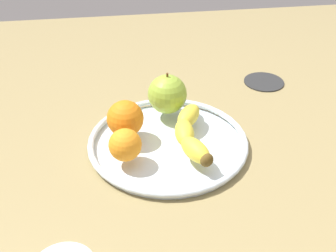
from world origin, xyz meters
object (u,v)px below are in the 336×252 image
object	(u,v)px
orange_back_right	(125,119)
orange_center	(125,145)
banana	(190,133)
ambient_coaster	(264,81)
apple	(167,94)
fruit_bowl	(168,142)

from	to	relation	value
orange_back_right	orange_center	bearing A→B (deg)	-3.90
banana	ambient_coaster	xyz separation A→B (cm)	(-23.63, 22.96, -3.34)
orange_center	ambient_coaster	world-z (taller)	orange_center
orange_center	orange_back_right	size ratio (longest dim) A/B	0.84
orange_center	ambient_coaster	distance (cm)	44.93
apple	orange_back_right	world-z (taller)	apple
orange_center	orange_back_right	distance (cm)	7.72
apple	orange_back_right	xyz separation A→B (cm)	(7.22, -9.26, -0.51)
orange_back_right	apple	bearing A→B (deg)	127.94
banana	orange_back_right	size ratio (longest dim) A/B	2.77
fruit_bowl	apple	size ratio (longest dim) A/B	3.47
fruit_bowl	ambient_coaster	xyz separation A→B (cm)	(-22.25, 27.03, -0.62)
banana	ambient_coaster	distance (cm)	33.12
fruit_bowl	apple	bearing A→B (deg)	172.70
banana	apple	xyz separation A→B (cm)	(-11.40, -2.78, 2.28)
fruit_bowl	apple	distance (cm)	11.28
apple	orange_center	distance (cm)	17.86
banana	fruit_bowl	bearing A→B (deg)	-104.69
banana	apple	bearing A→B (deg)	-162.31
orange_center	orange_back_right	xyz separation A→B (cm)	(-7.68, 0.52, 0.59)
orange_center	ambient_coaster	size ratio (longest dim) A/B	0.62
banana	orange_center	size ratio (longest dim) A/B	3.31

